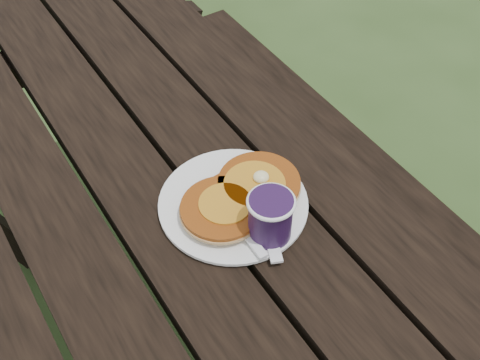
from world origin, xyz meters
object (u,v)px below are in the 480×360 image
picnic_table (175,324)px  pancake_stack (242,196)px  plate (233,204)px  coffee_cup (270,217)px

picnic_table → pancake_stack: pancake_stack is taller
picnic_table → pancake_stack: size_ratio=7.97×
plate → pancake_stack: 0.02m
plate → coffee_cup: 0.10m
picnic_table → pancake_stack: bearing=-25.2°
coffee_cup → picnic_table: bearing=132.8°
pancake_stack → coffee_cup: coffee_cup is taller
pancake_stack → picnic_table: bearing=154.8°
picnic_table → coffee_cup: bearing=-47.2°
picnic_table → coffee_cup: (0.13, -0.14, 0.44)m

